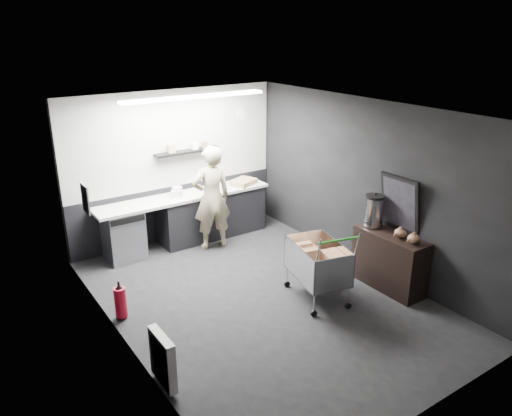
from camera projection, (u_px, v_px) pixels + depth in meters
floor at (263, 299)px, 7.20m from camera, size 5.50×5.50×0.00m
ceiling at (264, 111)px, 6.26m from camera, size 5.50×5.50×0.00m
wall_back at (175, 166)px, 8.86m from camera, size 5.50×0.00×5.50m
wall_front at (434, 299)px, 4.60m from camera, size 5.50×0.00×5.50m
wall_left at (119, 247)px, 5.67m from camera, size 0.00×5.50×5.50m
wall_right at (368, 186)px, 7.78m from camera, size 0.00×5.50×5.50m
kitchen_wall_panel at (173, 139)px, 8.67m from camera, size 3.95×0.02×1.70m
dado_panel at (178, 211)px, 9.14m from camera, size 3.95×0.02×1.00m
floating_shelf at (187, 151)px, 8.77m from camera, size 1.20×0.22×0.04m
wall_clock at (241, 114)px, 9.30m from camera, size 0.20×0.03×0.20m
poster at (85, 199)px, 6.62m from camera, size 0.02×0.30×0.40m
poster_red_band at (85, 194)px, 6.60m from camera, size 0.02×0.22×0.10m
radiator at (163, 359)px, 5.36m from camera, size 0.10×0.50×0.60m
ceiling_strip at (195, 97)px, 7.70m from camera, size 2.40×0.20×0.04m
prep_counter at (192, 217)px, 8.99m from camera, size 3.20×0.61×0.90m
person at (212, 198)px, 8.56m from camera, size 0.73×0.54×1.84m
shopping_cart at (318, 264)px, 7.06m from camera, size 0.83×1.16×1.14m
sideboard at (389, 253)px, 7.38m from camera, size 0.49×1.14×1.71m
fire_extinguisher at (120, 301)px, 6.65m from camera, size 0.16×0.16×0.53m
cardboard_box at (243, 182)px, 9.34m from camera, size 0.55×0.49×0.09m
pink_tub at (177, 192)px, 8.66m from camera, size 0.18×0.18×0.18m
white_container at (176, 194)px, 8.61m from camera, size 0.19×0.17×0.14m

